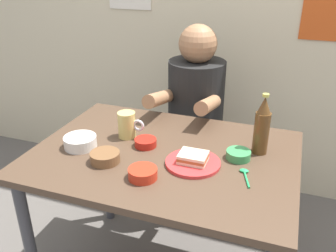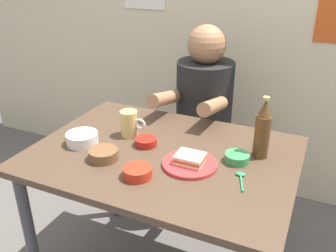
{
  "view_description": "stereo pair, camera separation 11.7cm",
  "coord_description": "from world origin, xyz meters",
  "px_view_note": "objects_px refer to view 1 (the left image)",
  "views": [
    {
      "loc": [
        0.46,
        -1.25,
        1.49
      ],
      "look_at": [
        0.0,
        0.05,
        0.84
      ],
      "focal_mm": 38.59,
      "sensor_mm": 36.0,
      "label": 1
    },
    {
      "loc": [
        0.57,
        -1.21,
        1.49
      ],
      "look_at": [
        0.0,
        0.05,
        0.84
      ],
      "focal_mm": 38.59,
      "sensor_mm": 36.0,
      "label": 2
    }
  ],
  "objects_px": {
    "beer_mug": "(127,125)",
    "beer_bottle": "(262,127)",
    "plate_orange": "(193,163)",
    "sandwich": "(193,157)",
    "dining_table": "(164,171)",
    "sauce_bowl_chili": "(143,173)",
    "person_seated": "(196,97)",
    "stool": "(194,159)"
  },
  "relations": [
    {
      "from": "beer_mug",
      "to": "beer_bottle",
      "type": "xyz_separation_m",
      "value": [
        0.58,
        0.06,
        0.06
      ]
    },
    {
      "from": "sandwich",
      "to": "sauce_bowl_chili",
      "type": "bearing_deg",
      "value": -133.76
    },
    {
      "from": "stool",
      "to": "sauce_bowl_chili",
      "type": "xyz_separation_m",
      "value": [
        0.03,
        -0.84,
        0.41
      ]
    },
    {
      "from": "dining_table",
      "to": "beer_mug",
      "type": "bearing_deg",
      "value": 159.04
    },
    {
      "from": "person_seated",
      "to": "sandwich",
      "type": "height_order",
      "value": "person_seated"
    },
    {
      "from": "dining_table",
      "to": "plate_orange",
      "type": "relative_size",
      "value": 5.0
    },
    {
      "from": "dining_table",
      "to": "plate_orange",
      "type": "bearing_deg",
      "value": -21.04
    },
    {
      "from": "stool",
      "to": "sauce_bowl_chili",
      "type": "bearing_deg",
      "value": -87.99
    },
    {
      "from": "dining_table",
      "to": "stool",
      "type": "xyz_separation_m",
      "value": [
        -0.04,
        0.63,
        -0.3
      ]
    },
    {
      "from": "person_seated",
      "to": "dining_table",
      "type": "bearing_deg",
      "value": -86.65
    },
    {
      "from": "plate_orange",
      "to": "beer_bottle",
      "type": "relative_size",
      "value": 0.84
    },
    {
      "from": "plate_orange",
      "to": "sauce_bowl_chili",
      "type": "xyz_separation_m",
      "value": [
        -0.15,
        -0.16,
        0.02
      ]
    },
    {
      "from": "sandwich",
      "to": "beer_mug",
      "type": "distance_m",
      "value": 0.37
    },
    {
      "from": "plate_orange",
      "to": "sandwich",
      "type": "height_order",
      "value": "sandwich"
    },
    {
      "from": "stool",
      "to": "plate_orange",
      "type": "distance_m",
      "value": 0.81
    },
    {
      "from": "stool",
      "to": "person_seated",
      "type": "distance_m",
      "value": 0.42
    },
    {
      "from": "plate_orange",
      "to": "sandwich",
      "type": "distance_m",
      "value": 0.02
    },
    {
      "from": "dining_table",
      "to": "plate_orange",
      "type": "distance_m",
      "value": 0.18
    },
    {
      "from": "sandwich",
      "to": "beer_bottle",
      "type": "distance_m",
      "value": 0.32
    },
    {
      "from": "beer_mug",
      "to": "beer_bottle",
      "type": "bearing_deg",
      "value": 5.49
    },
    {
      "from": "dining_table",
      "to": "beer_bottle",
      "type": "bearing_deg",
      "value": 19.65
    },
    {
      "from": "dining_table",
      "to": "sauce_bowl_chili",
      "type": "bearing_deg",
      "value": -91.82
    },
    {
      "from": "sandwich",
      "to": "beer_mug",
      "type": "bearing_deg",
      "value": 159.01
    },
    {
      "from": "person_seated",
      "to": "sauce_bowl_chili",
      "type": "bearing_deg",
      "value": -87.96
    },
    {
      "from": "sauce_bowl_chili",
      "to": "plate_orange",
      "type": "bearing_deg",
      "value": 46.24
    },
    {
      "from": "sandwich",
      "to": "sauce_bowl_chili",
      "type": "distance_m",
      "value": 0.22
    },
    {
      "from": "stool",
      "to": "sauce_bowl_chili",
      "type": "height_order",
      "value": "sauce_bowl_chili"
    },
    {
      "from": "sandwich",
      "to": "dining_table",
      "type": "bearing_deg",
      "value": 158.96
    },
    {
      "from": "dining_table",
      "to": "beer_mug",
      "type": "xyz_separation_m",
      "value": [
        -0.21,
        0.08,
        0.15
      ]
    },
    {
      "from": "person_seated",
      "to": "beer_bottle",
      "type": "distance_m",
      "value": 0.64
    },
    {
      "from": "plate_orange",
      "to": "stool",
      "type": "bearing_deg",
      "value": 104.64
    },
    {
      "from": "dining_table",
      "to": "beer_bottle",
      "type": "height_order",
      "value": "beer_bottle"
    },
    {
      "from": "stool",
      "to": "beer_bottle",
      "type": "distance_m",
      "value": 0.82
    },
    {
      "from": "dining_table",
      "to": "sauce_bowl_chili",
      "type": "height_order",
      "value": "sauce_bowl_chili"
    },
    {
      "from": "person_seated",
      "to": "beer_bottle",
      "type": "xyz_separation_m",
      "value": [
        0.41,
        -0.48,
        0.09
      ]
    },
    {
      "from": "dining_table",
      "to": "person_seated",
      "type": "xyz_separation_m",
      "value": [
        -0.04,
        0.62,
        0.12
      ]
    },
    {
      "from": "beer_mug",
      "to": "sandwich",
      "type": "bearing_deg",
      "value": -20.99
    },
    {
      "from": "beer_mug",
      "to": "sauce_bowl_chili",
      "type": "bearing_deg",
      "value": -55.47
    },
    {
      "from": "beer_mug",
      "to": "beer_bottle",
      "type": "relative_size",
      "value": 0.48
    },
    {
      "from": "stool",
      "to": "sandwich",
      "type": "xyz_separation_m",
      "value": [
        0.18,
        -0.68,
        0.42
      ]
    },
    {
      "from": "beer_mug",
      "to": "stool",
      "type": "bearing_deg",
      "value": 72.88
    },
    {
      "from": "person_seated",
      "to": "sandwich",
      "type": "relative_size",
      "value": 6.54
    }
  ]
}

